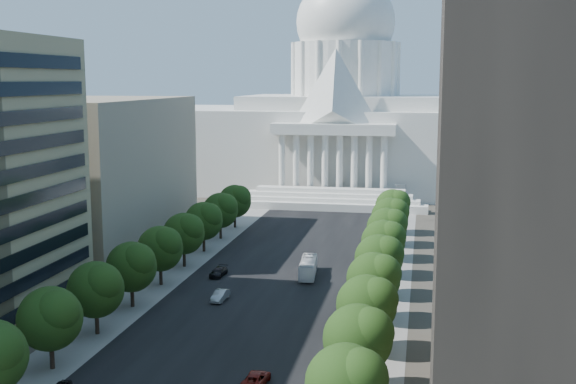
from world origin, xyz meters
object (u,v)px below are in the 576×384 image
Objects in this scene: car_silver at (220,296)px; car_red at (256,379)px; car_dark_b at (218,272)px; city_bus at (308,267)px.

car_red is at bearing -62.72° from car_silver.
car_dark_b is (-4.20, 13.50, -0.06)m from car_silver.
car_dark_b is at bearing -173.90° from city_bus.
city_bus is at bearing -84.39° from car_red.
car_red is at bearing -93.20° from city_bus.
car_dark_b is (-16.78, 42.88, 0.02)m from car_red.
car_dark_b is 0.46× the size of city_bus.
car_silver is 0.94× the size of car_red.
car_red is 1.02× the size of car_dark_b.
car_silver is at bearing -68.59° from car_dark_b.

